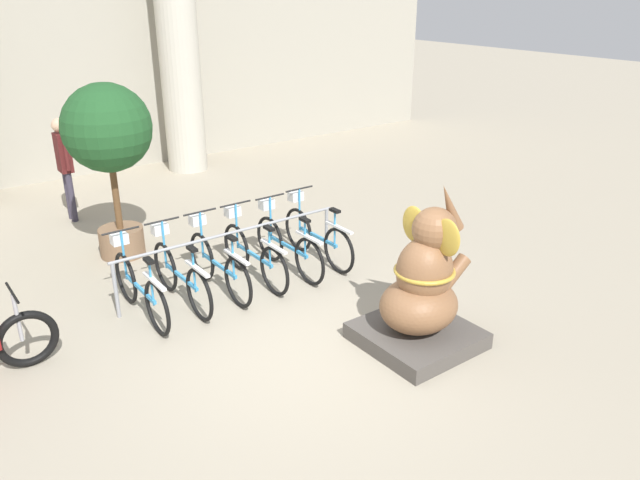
{
  "coord_description": "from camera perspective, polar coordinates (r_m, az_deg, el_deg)",
  "views": [
    {
      "loc": [
        -3.52,
        -5.09,
        3.92
      ],
      "look_at": [
        0.66,
        0.54,
        1.0
      ],
      "focal_mm": 35.0,
      "sensor_mm": 36.0,
      "label": 1
    }
  ],
  "objects": [
    {
      "name": "bicycle_4",
      "position": [
        8.98,
        -3.01,
        -0.43
      ],
      "size": [
        0.48,
        1.71,
        1.03
      ],
      "color": "black",
      "rests_on": "ground_plane"
    },
    {
      "name": "bicycle_0",
      "position": [
        8.08,
        -16.21,
        -4.11
      ],
      "size": [
        0.48,
        1.71,
        1.03
      ],
      "color": "black",
      "rests_on": "ground_plane"
    },
    {
      "name": "bike_rack",
      "position": [
        8.62,
        -8.12,
        -0.31
      ],
      "size": [
        3.37,
        0.05,
        0.77
      ],
      "color": "gray",
      "rests_on": "ground_plane"
    },
    {
      "name": "bicycle_5",
      "position": [
        9.31,
        -0.34,
        0.46
      ],
      "size": [
        0.48,
        1.71,
        1.03
      ],
      "color": "black",
      "rests_on": "ground_plane"
    },
    {
      "name": "column_right",
      "position": [
        13.97,
        -12.81,
        16.77
      ],
      "size": [
        1.06,
        1.06,
        5.16
      ],
      "color": "#BCB7A8",
      "rests_on": "ground_plane"
    },
    {
      "name": "potted_tree",
      "position": [
        9.57,
        -18.79,
        8.79
      ],
      "size": [
        1.28,
        1.28,
        2.62
      ],
      "color": "brown",
      "rests_on": "ground_plane"
    },
    {
      "name": "person_pedestrian",
      "position": [
        11.58,
        -22.35,
        6.83
      ],
      "size": [
        0.24,
        0.47,
        1.81
      ],
      "color": "#383342",
      "rests_on": "ground_plane"
    },
    {
      "name": "bicycle_1",
      "position": [
        8.27,
        -12.68,
        -3.1
      ],
      "size": [
        0.48,
        1.71,
        1.03
      ],
      "color": "black",
      "rests_on": "ground_plane"
    },
    {
      "name": "ground_plane",
      "position": [
        7.32,
        -1.61,
        -9.76
      ],
      "size": [
        60.0,
        60.0,
        0.0
      ],
      "primitive_type": "plane",
      "color": "#9E937F"
    },
    {
      "name": "building_facade",
      "position": [
        14.16,
        -23.18,
        17.19
      ],
      "size": [
        20.0,
        0.2,
        6.0
      ],
      "color": "#A39E8E",
      "rests_on": "ground_plane"
    },
    {
      "name": "elephant_statue",
      "position": [
        7.2,
        9.34,
        -4.76
      ],
      "size": [
        1.23,
        1.23,
        1.92
      ],
      "color": "#4C4742",
      "rests_on": "ground_plane"
    },
    {
      "name": "bicycle_3",
      "position": [
        8.73,
        -6.14,
        -1.22
      ],
      "size": [
        0.48,
        1.71,
        1.03
      ],
      "color": "black",
      "rests_on": "ground_plane"
    },
    {
      "name": "bicycle_2",
      "position": [
        8.49,
        -9.34,
        -2.12
      ],
      "size": [
        0.48,
        1.71,
        1.03
      ],
      "color": "black",
      "rests_on": "ground_plane"
    }
  ]
}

